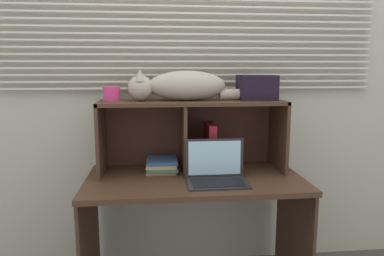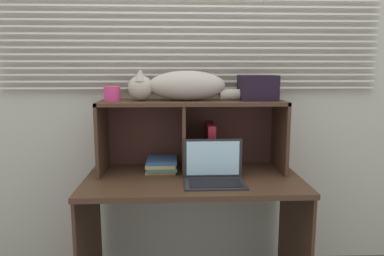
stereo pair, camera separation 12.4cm
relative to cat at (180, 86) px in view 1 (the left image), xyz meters
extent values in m
cube|color=beige|center=(0.07, 0.22, 0.00)|extent=(4.40, 0.04, 2.50)
cube|color=silver|center=(0.07, 0.17, -0.02)|extent=(2.45, 0.02, 0.01)
cube|color=silver|center=(0.07, 0.17, 0.02)|extent=(2.45, 0.02, 0.01)
cube|color=silver|center=(0.07, 0.17, 0.07)|extent=(2.45, 0.02, 0.01)
cube|color=silver|center=(0.07, 0.17, 0.11)|extent=(2.45, 0.02, 0.01)
cube|color=silver|center=(0.07, 0.17, 0.15)|extent=(2.45, 0.02, 0.01)
cube|color=silver|center=(0.07, 0.17, 0.19)|extent=(2.45, 0.02, 0.01)
cube|color=silver|center=(0.07, 0.17, 0.24)|extent=(2.45, 0.02, 0.01)
cube|color=silver|center=(0.07, 0.17, 0.28)|extent=(2.45, 0.02, 0.01)
cube|color=silver|center=(0.07, 0.17, 0.32)|extent=(2.45, 0.02, 0.01)
cube|color=silver|center=(0.07, 0.17, 0.37)|extent=(2.45, 0.02, 0.01)
cube|color=silver|center=(0.07, 0.17, 0.41)|extent=(2.45, 0.02, 0.01)
cube|color=silver|center=(0.07, 0.17, 0.45)|extent=(2.45, 0.02, 0.01)
cube|color=silver|center=(0.07, 0.17, 0.50)|extent=(2.45, 0.02, 0.01)
cube|color=#452D1C|center=(0.07, -0.15, -0.55)|extent=(1.27, 0.66, 0.03)
cube|color=#452D1C|center=(-0.56, -0.15, -0.91)|extent=(0.02, 0.60, 0.69)
cube|color=#452D1C|center=(0.70, -0.15, -0.91)|extent=(0.02, 0.60, 0.69)
cube|color=#452D1C|center=(0.07, 0.00, -0.10)|extent=(1.13, 0.35, 0.02)
cube|color=#452D1C|center=(-0.48, 0.00, -0.31)|extent=(0.02, 0.35, 0.44)
cube|color=#452D1C|center=(0.62, 0.00, -0.31)|extent=(0.02, 0.35, 0.44)
cube|color=#452D1C|center=(0.02, 0.00, -0.32)|extent=(0.02, 0.33, 0.42)
cube|color=#4B2A20|center=(0.07, 0.17, -0.31)|extent=(1.13, 0.01, 0.44)
ellipsoid|color=#B0A68F|center=(0.04, 0.00, 0.00)|extent=(0.47, 0.19, 0.18)
sphere|color=#B0A68F|center=(-0.24, 0.00, -0.01)|extent=(0.15, 0.15, 0.15)
cone|color=#B1A593|center=(-0.24, -0.04, 0.07)|extent=(0.07, 0.07, 0.07)
cone|color=#B4AA8B|center=(-0.24, 0.04, 0.07)|extent=(0.07, 0.07, 0.07)
cylinder|color=#B0A68F|center=(0.35, 0.00, -0.05)|extent=(0.22, 0.07, 0.07)
cube|color=#252525|center=(0.18, -0.29, -0.53)|extent=(0.34, 0.22, 0.01)
cube|color=#252525|center=(0.18, -0.18, -0.41)|extent=(0.34, 0.01, 0.23)
cube|color=#B2E0EA|center=(0.18, -0.18, -0.41)|extent=(0.31, 0.00, 0.20)
cube|color=black|center=(0.18, -0.30, -0.52)|extent=(0.29, 0.16, 0.00)
cube|color=maroon|center=(0.19, 0.00, -0.38)|extent=(0.05, 0.24, 0.30)
cube|color=tan|center=(-0.12, 0.01, -0.52)|extent=(0.18, 0.21, 0.02)
cube|color=#466950|center=(-0.12, -0.01, -0.50)|extent=(0.18, 0.21, 0.02)
cube|color=tan|center=(-0.12, 0.00, -0.48)|extent=(0.18, 0.21, 0.02)
cube|color=#345681|center=(-0.12, 0.00, -0.46)|extent=(0.18, 0.21, 0.02)
cylinder|color=#D83B76|center=(-0.41, 0.00, -0.04)|extent=(0.10, 0.10, 0.09)
cube|color=black|center=(0.47, 0.00, -0.01)|extent=(0.23, 0.19, 0.15)
camera|label=1|loc=(-0.15, -2.20, 0.11)|focal=33.80mm
camera|label=2|loc=(-0.03, -2.21, 0.11)|focal=33.80mm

